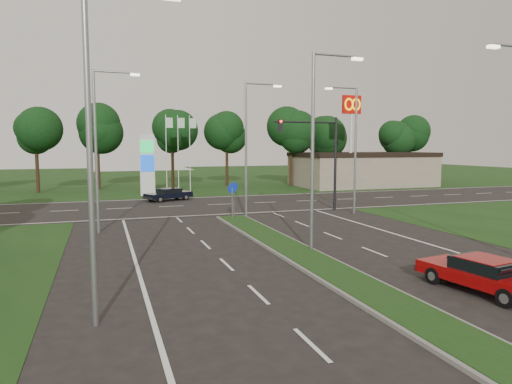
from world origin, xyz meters
name	(u,v)px	position (x,y,z in m)	size (l,w,h in m)	color
ground	(368,293)	(0.00, 0.00, 0.00)	(160.00, 160.00, 0.00)	black
verge_far	(161,179)	(0.00, 55.00, 0.00)	(160.00, 50.00, 0.02)	#173411
cross_road	(208,205)	(0.00, 24.00, 0.00)	(160.00, 12.00, 0.02)	black
median_kerb	(315,262)	(0.00, 4.00, 0.06)	(2.00, 26.00, 0.12)	slate
commercial_building	(362,170)	(22.00, 36.00, 2.00)	(16.00, 9.00, 4.00)	gray
streetlight_median_near	(317,141)	(1.00, 6.00, 5.08)	(2.53, 0.22, 9.00)	gray
streetlight_median_far	(249,143)	(1.00, 16.00, 5.08)	(2.53, 0.22, 9.00)	gray
streetlight_left_near	(97,137)	(-8.30, 0.00, 5.08)	(2.53, 0.22, 9.00)	gray
streetlight_left_far	(99,142)	(-8.30, 14.00, 5.08)	(2.53, 0.22, 9.00)	gray
streetlight_right_far	(353,143)	(8.80, 16.00, 5.08)	(2.53, 0.22, 9.00)	gray
traffic_signal	(320,149)	(7.19, 18.00, 4.65)	(5.10, 0.42, 7.00)	black
median_signs	(233,193)	(0.00, 16.40, 1.71)	(1.16, 1.76, 2.38)	gray
gas_pylon	(149,163)	(-3.79, 33.05, 3.20)	(5.80, 1.26, 8.00)	silver
mcdonalds_sign	(351,118)	(18.00, 31.97, 7.99)	(2.20, 0.47, 10.40)	silver
treeline_far	(177,129)	(0.10, 39.93, 6.83)	(6.00, 6.00, 9.90)	black
red_sedan	(483,274)	(3.71, -1.09, 0.62)	(2.36, 4.42, 1.16)	#980809
navy_sedan	(169,194)	(-2.66, 28.00, 0.60)	(4.42, 3.16, 1.12)	black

